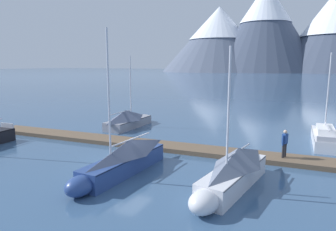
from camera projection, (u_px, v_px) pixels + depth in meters
ground_plane at (125, 164)px, 17.93m from camera, size 700.00×700.00×0.00m
mountain_west_summit at (219, 37)px, 240.72m from camera, size 89.93×89.93×50.82m
mountain_central_massif at (265, 26)px, 225.79m from camera, size 81.14×81.14×65.21m
dock at (156, 145)px, 21.47m from camera, size 29.48×3.59×0.30m
sailboat_second_berth at (129, 119)px, 28.35m from camera, size 2.16×6.38×6.63m
sailboat_mid_dock_port at (123, 159)px, 16.18m from camera, size 1.82×7.28×7.57m
sailboat_mid_dock_starboard at (233, 171)px, 14.24m from camera, size 2.34×6.86×6.63m
sailboat_far_berth at (324, 136)px, 22.68m from camera, size 1.87×7.02×6.70m
person_on_dock at (285, 142)px, 18.05m from camera, size 0.35×0.55×1.69m
mooring_buoy_channel_marker at (0, 135)px, 24.08m from camera, size 0.54×0.54×0.62m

